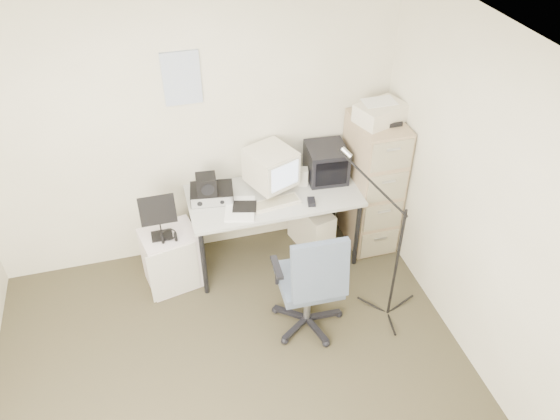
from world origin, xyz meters
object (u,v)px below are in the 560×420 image
object	(u,v)px
filing_cabinet	(372,183)
desk	(274,226)
office_chair	(308,278)
side_cart	(172,258)

from	to	relation	value
filing_cabinet	desk	size ratio (longest dim) A/B	0.87
office_chair	filing_cabinet	bearing A→B (deg)	47.07
desk	office_chair	distance (m)	0.89
filing_cabinet	side_cart	size ratio (longest dim) A/B	2.30
filing_cabinet	desk	world-z (taller)	filing_cabinet
filing_cabinet	desk	xyz separation A→B (m)	(-0.95, -0.03, -0.29)
filing_cabinet	office_chair	bearing A→B (deg)	-135.00
side_cart	desk	bearing A→B (deg)	-6.25
desk	office_chair	xyz separation A→B (m)	(0.05, -0.87, 0.16)
desk	side_cart	bearing A→B (deg)	-174.70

